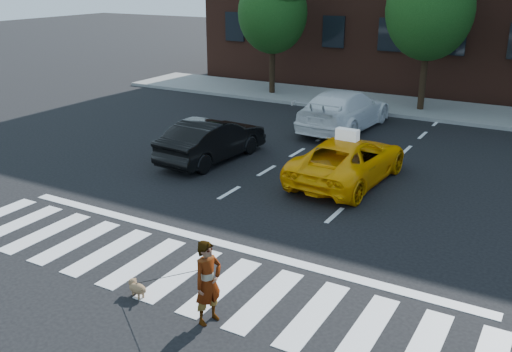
# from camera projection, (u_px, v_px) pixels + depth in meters

# --- Properties ---
(ground) EXTENTS (120.00, 120.00, 0.00)m
(ground) POSITION_uv_depth(u_px,v_px,m) (181.00, 274.00, 11.77)
(ground) COLOR black
(ground) RESTS_ON ground
(crosswalk) EXTENTS (13.00, 2.40, 0.01)m
(crosswalk) POSITION_uv_depth(u_px,v_px,m) (181.00, 274.00, 11.76)
(crosswalk) COLOR silver
(crosswalk) RESTS_ON ground
(stop_line) EXTENTS (12.00, 0.30, 0.01)m
(stop_line) POSITION_uv_depth(u_px,v_px,m) (223.00, 244.00, 13.07)
(stop_line) COLOR silver
(stop_line) RESTS_ON ground
(sidewalk_far) EXTENTS (30.00, 4.00, 0.15)m
(sidewalk_far) POSITION_uv_depth(u_px,v_px,m) (412.00, 107.00, 26.05)
(sidewalk_far) COLOR slate
(sidewalk_far) RESTS_ON ground
(tree_left) EXTENTS (3.39, 3.38, 6.50)m
(tree_left) POSITION_uv_depth(u_px,v_px,m) (273.00, 4.00, 27.42)
(tree_left) COLOR black
(tree_left) RESTS_ON ground
(taxi) EXTENTS (2.47, 4.88, 1.32)m
(taxi) POSITION_uv_depth(u_px,v_px,m) (348.00, 160.00, 16.83)
(taxi) COLOR #F9A305
(taxi) RESTS_ON ground
(black_sedan) EXTENTS (1.79, 4.33, 1.40)m
(black_sedan) POSITION_uv_depth(u_px,v_px,m) (212.00, 140.00, 18.73)
(black_sedan) COLOR black
(black_sedan) RESTS_ON ground
(white_suv) EXTENTS (2.41, 5.49, 1.57)m
(white_suv) POSITION_uv_depth(u_px,v_px,m) (344.00, 110.00, 22.44)
(white_suv) COLOR white
(white_suv) RESTS_ON ground
(woman) EXTENTS (0.51, 0.65, 1.57)m
(woman) POSITION_uv_depth(u_px,v_px,m) (208.00, 282.00, 9.92)
(woman) COLOR #999999
(woman) RESTS_ON ground
(dog) EXTENTS (0.52, 0.33, 0.31)m
(dog) POSITION_uv_depth(u_px,v_px,m) (137.00, 287.00, 10.93)
(dog) COLOR #9B724F
(dog) RESTS_ON ground
(taxi_sign) EXTENTS (0.67, 0.32, 0.32)m
(taxi_sign) POSITION_uv_depth(u_px,v_px,m) (347.00, 134.00, 16.39)
(taxi_sign) COLOR white
(taxi_sign) RESTS_ON taxi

